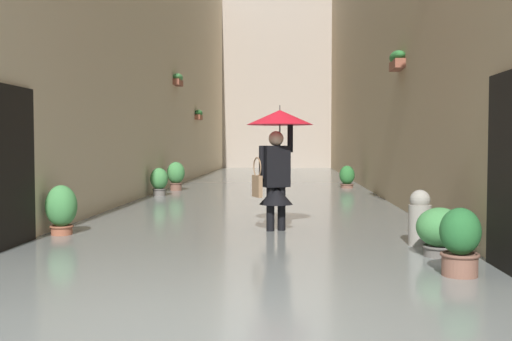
# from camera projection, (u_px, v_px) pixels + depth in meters

# --- Properties ---
(ground_plane) EXTENTS (66.77, 66.77, 0.00)m
(ground_plane) POSITION_uv_depth(u_px,v_px,m) (267.00, 192.00, 17.54)
(ground_plane) COLOR #605B56
(flood_water) EXTENTS (6.55, 32.71, 0.16)m
(flood_water) POSITION_uv_depth(u_px,v_px,m) (267.00, 189.00, 17.53)
(flood_water) COLOR slate
(flood_water) RESTS_ON ground_plane
(building_facade_right) EXTENTS (2.04, 30.71, 9.24)m
(building_facade_right) POSITION_uv_depth(u_px,v_px,m) (142.00, 39.00, 17.53)
(building_facade_right) COLOR beige
(building_facade_right) RESTS_ON ground_plane
(building_facade_far) EXTENTS (9.35, 1.80, 10.38)m
(building_facade_far) POSITION_uv_depth(u_px,v_px,m) (277.00, 74.00, 31.51)
(building_facade_far) COLOR #A89989
(building_facade_far) RESTS_ON ground_plane
(person_wading) EXTENTS (0.99, 0.99, 2.04)m
(person_wading) POSITION_uv_depth(u_px,v_px,m) (278.00, 147.00, 8.67)
(person_wading) COLOR black
(person_wading) RESTS_ON ground_plane
(potted_plant_far_left) EXTENTS (0.44, 0.44, 0.82)m
(potted_plant_far_left) POSITION_uv_depth(u_px,v_px,m) (347.00, 179.00, 17.03)
(potted_plant_far_left) COLOR brown
(potted_plant_far_left) RESTS_ON ground_plane
(potted_plant_mid_left) EXTENTS (0.54, 0.54, 0.73)m
(potted_plant_mid_left) POSITION_uv_depth(u_px,v_px,m) (440.00, 234.00, 6.72)
(potted_plant_mid_left) COLOR #66605B
(potted_plant_mid_left) RESTS_ON ground_plane
(potted_plant_far_right) EXTENTS (0.44, 0.44, 0.86)m
(potted_plant_far_right) POSITION_uv_depth(u_px,v_px,m) (159.00, 183.00, 14.50)
(potted_plant_far_right) COLOR #66605B
(potted_plant_far_right) RESTS_ON ground_plane
(potted_plant_mid_right) EXTENTS (0.49, 0.49, 0.96)m
(potted_plant_mid_right) POSITION_uv_depth(u_px,v_px,m) (176.00, 176.00, 16.11)
(potted_plant_mid_right) COLOR brown
(potted_plant_mid_right) RESTS_ON ground_plane
(potted_plant_near_right) EXTENTS (0.44, 0.44, 0.88)m
(potted_plant_near_right) POSITION_uv_depth(u_px,v_px,m) (61.00, 212.00, 8.32)
(potted_plant_near_right) COLOR #9E563D
(potted_plant_near_right) RESTS_ON ground_plane
(potted_plant_near_left) EXTENTS (0.40, 0.40, 0.84)m
(potted_plant_near_left) POSITION_uv_depth(u_px,v_px,m) (460.00, 248.00, 5.74)
(potted_plant_near_left) COLOR brown
(potted_plant_near_left) RESTS_ON ground_plane
(mooring_bollard) EXTENTS (0.29, 0.29, 0.88)m
(mooring_bollard) POSITION_uv_depth(u_px,v_px,m) (420.00, 224.00, 7.46)
(mooring_bollard) COLOR gray
(mooring_bollard) RESTS_ON ground_plane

